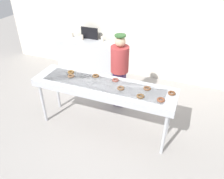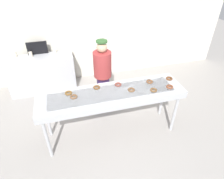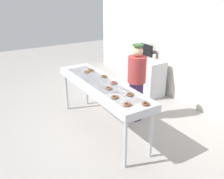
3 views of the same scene
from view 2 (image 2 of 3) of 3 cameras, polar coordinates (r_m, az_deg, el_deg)
ground_plane at (r=4.06m, az=-0.05°, el=-12.47°), size 16.00×16.00×0.00m
back_wall at (r=5.26m, az=-7.34°, el=19.67°), size 8.00×0.12×3.20m
fryer_conveyor at (r=3.42m, az=-0.06°, el=-1.89°), size 2.60×0.67×1.02m
chocolate_donut_0 at (r=3.54m, az=1.82°, el=1.50°), size 0.18×0.18×0.04m
chocolate_donut_1 at (r=3.88m, az=16.62°, el=3.15°), size 0.18×0.18×0.04m
chocolate_donut_2 at (r=3.31m, az=-11.30°, el=-2.11°), size 0.14×0.14×0.04m
chocolate_donut_3 at (r=3.69m, az=11.10°, el=2.30°), size 0.17×0.17×0.04m
chocolate_donut_4 at (r=3.41m, az=-12.79°, el=-1.02°), size 0.13×0.13×0.04m
chocolate_donut_5 at (r=3.48m, az=-4.58°, el=0.64°), size 0.18×0.18×0.04m
chocolate_donut_6 at (r=3.48m, az=12.24°, el=-0.15°), size 0.14×0.14×0.04m
chocolate_donut_7 at (r=3.64m, az=16.75°, el=0.80°), size 0.15×0.15×0.04m
chocolate_donut_8 at (r=3.42m, az=5.76°, el=-0.08°), size 0.18×0.18×0.04m
worker_baker at (r=4.08m, az=-2.79°, el=5.22°), size 0.37×0.37×1.65m
prep_counter at (r=5.26m, az=-19.95°, el=4.32°), size 1.63×0.52×0.94m
paper_cup_0 at (r=5.28m, az=-26.82°, el=9.26°), size 0.08×0.08×0.13m
paper_cup_1 at (r=5.14m, az=-16.61°, el=11.02°), size 0.08×0.08×0.13m
paper_cup_2 at (r=5.12m, az=-22.98°, el=9.55°), size 0.08×0.08×0.13m
menu_display at (r=5.19m, az=-21.30°, el=11.41°), size 0.48×0.04×0.31m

